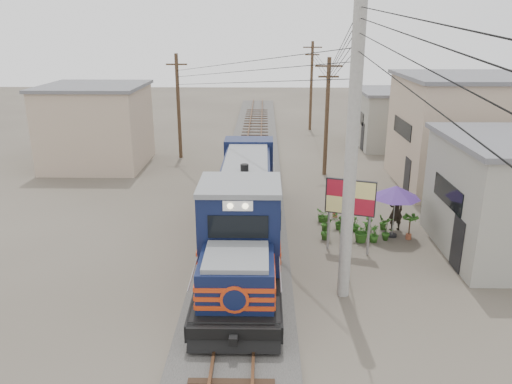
{
  "coord_description": "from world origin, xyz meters",
  "views": [
    {
      "loc": [
        0.8,
        -15.56,
        8.68
      ],
      "look_at": [
        0.47,
        3.88,
        2.2
      ],
      "focal_mm": 35.0,
      "sensor_mm": 36.0,
      "label": 1
    }
  ],
  "objects_px": {
    "locomotive": "(244,210)",
    "market_umbrella": "(396,192)",
    "vendor": "(396,211)",
    "billboard": "(350,199)"
  },
  "relations": [
    {
      "from": "locomotive",
      "to": "vendor",
      "type": "relative_size",
      "value": 7.98
    },
    {
      "from": "locomotive",
      "to": "vendor",
      "type": "xyz_separation_m",
      "value": [
        6.64,
        1.86,
        -0.7
      ]
    },
    {
      "from": "locomotive",
      "to": "market_umbrella",
      "type": "distance_m",
      "value": 6.48
    },
    {
      "from": "billboard",
      "to": "market_umbrella",
      "type": "xyz_separation_m",
      "value": [
        2.19,
        1.57,
        -0.2
      ]
    },
    {
      "from": "billboard",
      "to": "vendor",
      "type": "bearing_deg",
      "value": 61.76
    },
    {
      "from": "vendor",
      "to": "billboard",
      "type": "bearing_deg",
      "value": 28.13
    },
    {
      "from": "locomotive",
      "to": "billboard",
      "type": "relative_size",
      "value": 4.88
    },
    {
      "from": "locomotive",
      "to": "market_umbrella",
      "type": "xyz_separation_m",
      "value": [
        6.37,
        1.15,
        0.4
      ]
    },
    {
      "from": "locomotive",
      "to": "vendor",
      "type": "height_order",
      "value": "locomotive"
    },
    {
      "from": "billboard",
      "to": "vendor",
      "type": "distance_m",
      "value": 3.59
    }
  ]
}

